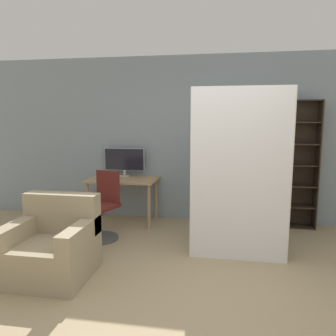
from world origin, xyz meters
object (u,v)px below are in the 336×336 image
Objects in this scene: mattress_near at (240,175)px; mattress_far at (239,172)px; monitor at (124,160)px; office_chair at (102,211)px; armchair at (53,246)px; bookshelf at (284,167)px.

mattress_far is at bearing 90.00° from mattress_near.
monitor is 1.17m from office_chair.
mattress_near and mattress_far have the same top height.
mattress_near reaches higher than office_chair.
mattress_near is 2.41× the size of armchair.
office_chair reaches higher than armchair.
armchair is at bearing -152.37° from mattress_far.
armchair is (-2.73, -2.17, -0.63)m from bookshelf.
monitor is at bearing 143.32° from mattress_near.
monitor is at bearing 88.19° from office_chair.
bookshelf is (2.58, 0.00, -0.05)m from monitor.
office_chair is (-0.03, -1.01, -0.61)m from monitor.
office_chair is 0.46× the size of mattress_far.
monitor is 2.30m from mattress_near.
mattress_near is at bearing 21.67° from armchair.
monitor is 0.34× the size of mattress_near.
bookshelf is at bearing 38.43° from armchair.
monitor is 0.81× the size of armchair.
mattress_near reaches higher than bookshelf.
office_chair is 1.17m from armchair.
mattress_far reaches higher than armchair.
bookshelf is 0.96× the size of mattress_near.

